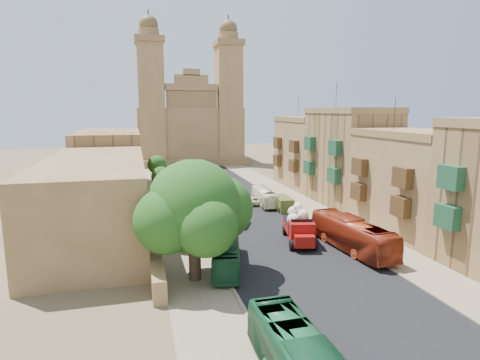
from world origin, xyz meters
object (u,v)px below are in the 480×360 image
street_tree_d (157,165)px  car_white_b (224,184)px  car_white_a (230,207)px  church (189,126)px  car_dkblue (196,189)px  pedestrian_c (331,222)px  car_cream (253,200)px  car_blue_b (187,172)px  car_blue_a (241,220)px  street_tree_a (178,214)px  bus_cream_east (264,196)px  olive_pickup (283,204)px  street_tree_c (161,177)px  street_tree_b (168,188)px  ficus_tree (195,210)px  pedestrian_a (391,244)px  red_truck (299,226)px  bus_green_north (226,253)px  bus_red_east (352,235)px

street_tree_d → car_white_b: street_tree_d is taller
car_white_a → church: bearing=95.6°
car_dkblue → pedestrian_c: size_ratio=2.32×
car_cream → car_blue_b: size_ratio=0.94×
car_blue_a → street_tree_a: bearing=-120.0°
car_white_a → bus_cream_east: bearing=34.7°
olive_pickup → car_white_a: (-7.15, 0.86, -0.18)m
street_tree_c → street_tree_d: bearing=90.0°
street_tree_a → car_white_b: (11.20, 29.69, -2.79)m
street_tree_b → car_white_b: (11.20, 17.69, -3.15)m
car_cream → ficus_tree: bearing=63.3°
car_white_a → car_white_b: size_ratio=1.17×
pedestrian_c → bus_cream_east: bearing=-158.1°
street_tree_a → bus_cream_east: (14.00, 15.41, -2.23)m
car_white_a → pedestrian_a: size_ratio=2.21×
red_truck → olive_pickup: size_ratio=1.57×
church → car_white_a: size_ratio=8.48×
car_white_b → pedestrian_c: size_ratio=2.26×
car_dkblue → car_white_b: 6.12m
street_tree_c → olive_pickup: street_tree_c is taller
car_dkblue → ficus_tree: bearing=-91.7°
church → street_tree_b: church is taller
bus_cream_east → car_dkblue: 14.16m
street_tree_d → car_cream: 23.76m
street_tree_c → car_dkblue: street_tree_c is taller
street_tree_c → car_white_a: bearing=-54.6°
street_tree_a → olive_pickup: 19.41m
olive_pickup → pedestrian_a: size_ratio=2.32×
car_blue_b → olive_pickup: bearing=-61.8°
street_tree_c → car_blue_b: size_ratio=1.16×
car_dkblue → pedestrian_a: size_ratio=1.94×
red_truck → car_white_a: size_ratio=1.65×
street_tree_b → car_blue_b: size_ratio=1.35×
church → car_blue_a: church is taller
church → bus_green_north: church is taller
bus_red_east → car_cream: bearing=-85.2°
street_tree_b → olive_pickup: size_ratio=1.25×
ficus_tree → car_cream: 27.32m
street_tree_b → car_white_b: 21.18m
car_blue_a → car_cream: car_blue_a is taller
street_tree_b → red_truck: size_ratio=0.80×
pedestrian_a → church: bearing=-63.0°
street_tree_b → car_dkblue: street_tree_b is taller
pedestrian_a → bus_green_north: bearing=17.1°
street_tree_b → bus_green_north: 18.61m
car_white_b → pedestrian_a: 37.43m
olive_pickup → car_blue_b: 34.24m
bus_red_east → car_white_b: bus_red_east is taller
red_truck → street_tree_b: bearing=132.3°
bus_red_east → red_truck: bearing=-47.1°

